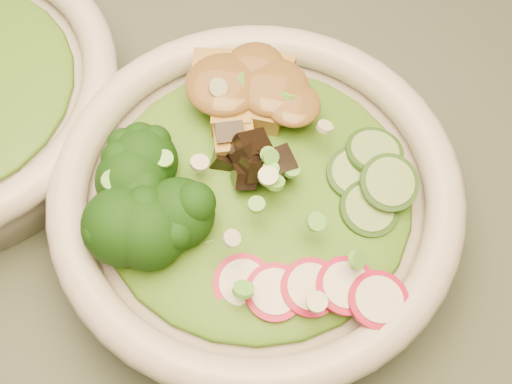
# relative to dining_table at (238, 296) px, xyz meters

# --- Properties ---
(dining_table) EXTENTS (1.20, 0.80, 0.75)m
(dining_table) POSITION_rel_dining_table_xyz_m (0.00, 0.00, 0.00)
(dining_table) COLOR black
(dining_table) RESTS_ON ground
(salad_bowl) EXTENTS (0.30, 0.30, 0.08)m
(salad_bowl) POSITION_rel_dining_table_xyz_m (0.01, 0.02, 0.16)
(salad_bowl) COLOR beige
(salad_bowl) RESTS_ON dining_table
(lettuce_bed) EXTENTS (0.23, 0.23, 0.03)m
(lettuce_bed) POSITION_rel_dining_table_xyz_m (0.01, 0.02, 0.18)
(lettuce_bed) COLOR #2C5B13
(lettuce_bed) RESTS_ON salad_bowl
(broccoli_florets) EXTENTS (0.11, 0.10, 0.05)m
(broccoli_florets) POSITION_rel_dining_table_xyz_m (-0.05, -0.01, 0.20)
(broccoli_florets) COLOR black
(broccoli_florets) RESTS_ON salad_bowl
(radish_slices) EXTENTS (0.13, 0.07, 0.02)m
(radish_slices) POSITION_rel_dining_table_xyz_m (0.04, -0.05, 0.19)
(radish_slices) COLOR #A30C31
(radish_slices) RESTS_ON salad_bowl
(cucumber_slices) EXTENTS (0.09, 0.09, 0.04)m
(cucumber_slices) POSITION_rel_dining_table_xyz_m (0.08, 0.05, 0.20)
(cucumber_slices) COLOR #83B665
(cucumber_slices) RESTS_ON salad_bowl
(mushroom_heap) EXTENTS (0.09, 0.09, 0.05)m
(mushroom_heap) POSITION_rel_dining_table_xyz_m (0.01, 0.03, 0.20)
(mushroom_heap) COLOR black
(mushroom_heap) RESTS_ON salad_bowl
(tofu_cubes) EXTENTS (0.11, 0.09, 0.04)m
(tofu_cubes) POSITION_rel_dining_table_xyz_m (-0.01, 0.09, 0.20)
(tofu_cubes) COLOR olive
(tofu_cubes) RESTS_ON salad_bowl
(peanut_sauce) EXTENTS (0.08, 0.06, 0.02)m
(peanut_sauce) POSITION_rel_dining_table_xyz_m (-0.01, 0.09, 0.21)
(peanut_sauce) COLOR brown
(peanut_sauce) RESTS_ON tofu_cubes
(scallion_garnish) EXTENTS (0.22, 0.22, 0.03)m
(scallion_garnish) POSITION_rel_dining_table_xyz_m (0.01, 0.02, 0.21)
(scallion_garnish) COLOR #61BB42
(scallion_garnish) RESTS_ON salad_bowl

